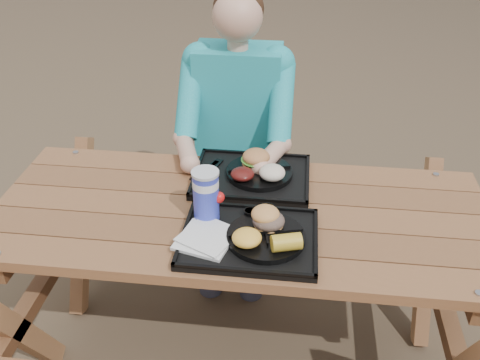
# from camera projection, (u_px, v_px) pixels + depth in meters

# --- Properties ---
(ground) EXTENTS (60.00, 60.00, 0.00)m
(ground) POSITION_uv_depth(u_px,v_px,m) (240.00, 350.00, 2.33)
(ground) COLOR #999999
(ground) RESTS_ON ground
(picnic_table) EXTENTS (1.80, 1.49, 0.75)m
(picnic_table) POSITION_uv_depth(u_px,v_px,m) (240.00, 287.00, 2.13)
(picnic_table) COLOR #999999
(picnic_table) RESTS_ON ground
(tray_near) EXTENTS (0.45, 0.35, 0.02)m
(tray_near) POSITION_uv_depth(u_px,v_px,m) (249.00, 239.00, 1.77)
(tray_near) COLOR black
(tray_near) RESTS_ON picnic_table
(tray_far) EXTENTS (0.45, 0.35, 0.02)m
(tray_far) POSITION_uv_depth(u_px,v_px,m) (252.00, 178.00, 2.10)
(tray_far) COLOR black
(tray_far) RESTS_ON picnic_table
(plate_near) EXTENTS (0.26, 0.26, 0.02)m
(plate_near) POSITION_uv_depth(u_px,v_px,m) (266.00, 237.00, 1.75)
(plate_near) COLOR black
(plate_near) RESTS_ON tray_near
(plate_far) EXTENTS (0.26, 0.26, 0.02)m
(plate_far) POSITION_uv_depth(u_px,v_px,m) (259.00, 172.00, 2.10)
(plate_far) COLOR black
(plate_far) RESTS_ON tray_far
(napkin_stack) EXTENTS (0.21, 0.21, 0.02)m
(napkin_stack) POSITION_uv_depth(u_px,v_px,m) (205.00, 238.00, 1.75)
(napkin_stack) COLOR silver
(napkin_stack) RESTS_ON tray_near
(soda_cup) EXTENTS (0.09, 0.09, 0.18)m
(soda_cup) POSITION_uv_depth(u_px,v_px,m) (206.00, 196.00, 1.81)
(soda_cup) COLOR #1725B1
(soda_cup) RESTS_ON tray_near
(condiment_bbq) EXTENTS (0.05, 0.05, 0.03)m
(condiment_bbq) POSITION_uv_depth(u_px,v_px,m) (250.00, 213.00, 1.86)
(condiment_bbq) COLOR black
(condiment_bbq) RESTS_ON tray_near
(condiment_mustard) EXTENTS (0.06, 0.06, 0.03)m
(condiment_mustard) POSITION_uv_depth(u_px,v_px,m) (267.00, 211.00, 1.86)
(condiment_mustard) COLOR yellow
(condiment_mustard) RESTS_ON tray_near
(sandwich) EXTENTS (0.10, 0.10, 0.10)m
(sandwich) POSITION_uv_depth(u_px,v_px,m) (269.00, 213.00, 1.76)
(sandwich) COLOR #D48E4A
(sandwich) RESTS_ON plate_near
(mac_cheese) EXTENTS (0.10, 0.10, 0.05)m
(mac_cheese) POSITION_uv_depth(u_px,v_px,m) (247.00, 238.00, 1.69)
(mac_cheese) COLOR yellow
(mac_cheese) RESTS_ON plate_near
(corn_cob) EXTENTS (0.12, 0.12, 0.06)m
(corn_cob) POSITION_uv_depth(u_px,v_px,m) (286.00, 242.00, 1.67)
(corn_cob) COLOR gold
(corn_cob) RESTS_ON plate_near
(cutlery_far) EXTENTS (0.08, 0.17, 0.01)m
(cutlery_far) POSITION_uv_depth(u_px,v_px,m) (211.00, 170.00, 2.13)
(cutlery_far) COLOR black
(cutlery_far) RESTS_ON tray_far
(burger) EXTENTS (0.11, 0.11, 0.10)m
(burger) POSITION_uv_depth(u_px,v_px,m) (256.00, 154.00, 2.10)
(burger) COLOR #B97541
(burger) RESTS_ON plate_far
(baked_beans) EXTENTS (0.09, 0.09, 0.04)m
(baked_beans) POSITION_uv_depth(u_px,v_px,m) (242.00, 174.00, 2.03)
(baked_beans) COLOR #541310
(baked_beans) RESTS_ON plate_far
(potato_salad) EXTENTS (0.10, 0.10, 0.06)m
(potato_salad) POSITION_uv_depth(u_px,v_px,m) (272.00, 173.00, 2.02)
(potato_salad) COLOR beige
(potato_salad) RESTS_ON plate_far
(diner) EXTENTS (0.48, 0.84, 1.28)m
(diner) POSITION_uv_depth(u_px,v_px,m) (238.00, 149.00, 2.54)
(diner) COLOR #18A0AD
(diner) RESTS_ON ground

